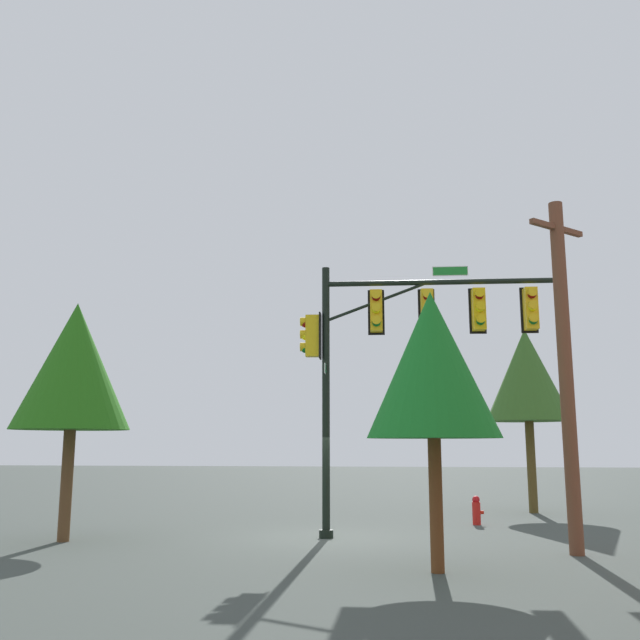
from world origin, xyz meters
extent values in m
plane|color=#3E4540|center=(0.00, 0.00, 0.00)|extent=(120.00, 120.00, 0.00)
cylinder|color=black|center=(0.00, 0.00, 3.50)|extent=(0.20, 0.20, 7.00)
cylinder|color=black|center=(0.00, 0.00, 0.10)|extent=(0.36, 0.36, 0.20)
cylinder|color=black|center=(3.01, 0.13, 6.55)|extent=(6.02, 0.39, 0.14)
cylinder|color=black|center=(1.35, 0.06, 6.05)|extent=(2.74, 0.20, 1.08)
cube|color=gold|center=(1.34, 0.06, 5.80)|extent=(0.34, 0.37, 1.10)
cube|color=black|center=(1.33, 0.26, 5.80)|extent=(0.44, 0.06, 1.22)
sphere|color=maroon|center=(1.34, -0.14, 6.14)|extent=(0.22, 0.22, 0.22)
cylinder|color=gold|center=(1.35, -0.20, 6.19)|extent=(0.24, 0.15, 0.23)
sphere|color=#FFFC14|center=(1.34, -0.14, 5.80)|extent=(0.22, 0.22, 0.22)
cylinder|color=gold|center=(1.35, -0.20, 5.85)|extent=(0.24, 0.15, 0.23)
sphere|color=#0B621E|center=(1.34, -0.14, 5.46)|extent=(0.22, 0.22, 0.22)
cylinder|color=gold|center=(1.35, -0.20, 5.51)|extent=(0.24, 0.15, 0.23)
cube|color=yellow|center=(2.67, 0.11, 5.80)|extent=(0.34, 0.38, 1.10)
cube|color=black|center=(2.66, 0.31, 5.80)|extent=(0.44, 0.06, 1.22)
sphere|color=maroon|center=(2.68, -0.09, 6.14)|extent=(0.22, 0.22, 0.22)
cylinder|color=yellow|center=(2.68, -0.15, 6.19)|extent=(0.24, 0.15, 0.23)
sphere|color=#FFFC14|center=(2.68, -0.09, 5.80)|extent=(0.22, 0.22, 0.22)
cylinder|color=yellow|center=(2.68, -0.15, 5.85)|extent=(0.24, 0.15, 0.23)
sphere|color=#0B621E|center=(2.68, -0.09, 5.46)|extent=(0.22, 0.22, 0.22)
cylinder|color=yellow|center=(2.68, -0.15, 5.51)|extent=(0.24, 0.15, 0.23)
cube|color=yellow|center=(4.01, 0.17, 5.80)|extent=(0.34, 0.38, 1.10)
cube|color=black|center=(3.99, 0.37, 5.80)|extent=(0.44, 0.07, 1.22)
sphere|color=maroon|center=(4.02, -0.03, 6.14)|extent=(0.22, 0.22, 0.22)
cylinder|color=yellow|center=(4.02, -0.09, 6.19)|extent=(0.24, 0.16, 0.23)
sphere|color=#FFFC14|center=(4.02, -0.03, 5.80)|extent=(0.22, 0.22, 0.22)
cylinder|color=yellow|center=(4.02, -0.09, 5.85)|extent=(0.24, 0.16, 0.23)
sphere|color=#0B621E|center=(4.02, -0.03, 5.46)|extent=(0.22, 0.22, 0.22)
cylinder|color=yellow|center=(4.02, -0.09, 5.51)|extent=(0.24, 0.16, 0.23)
cube|color=yellow|center=(5.34, 0.23, 5.80)|extent=(0.34, 0.38, 1.10)
cube|color=black|center=(5.33, 0.43, 5.80)|extent=(0.44, 0.07, 1.22)
sphere|color=maroon|center=(5.36, 0.03, 6.14)|extent=(0.22, 0.22, 0.22)
cylinder|color=yellow|center=(5.36, -0.03, 6.19)|extent=(0.24, 0.15, 0.23)
sphere|color=#FFFC14|center=(5.36, 0.03, 5.80)|extent=(0.22, 0.22, 0.22)
cylinder|color=yellow|center=(5.36, -0.03, 5.85)|extent=(0.24, 0.15, 0.23)
sphere|color=#0B621E|center=(5.36, 0.03, 5.46)|extent=(0.22, 0.22, 0.22)
cylinder|color=yellow|center=(5.36, -0.03, 5.51)|extent=(0.24, 0.15, 0.23)
cube|color=gold|center=(-0.35, -0.01, 5.15)|extent=(0.37, 0.33, 1.10)
cube|color=black|center=(-0.15, -0.01, 5.15)|extent=(0.06, 0.44, 1.22)
sphere|color=maroon|center=(-0.55, -0.02, 5.49)|extent=(0.22, 0.22, 0.22)
cylinder|color=gold|center=(-0.61, -0.03, 5.54)|extent=(0.15, 0.24, 0.23)
sphere|color=#FFFC14|center=(-0.55, -0.02, 5.15)|extent=(0.22, 0.22, 0.22)
cylinder|color=gold|center=(-0.61, -0.03, 5.20)|extent=(0.15, 0.24, 0.23)
sphere|color=#0B621E|center=(-0.55, -0.02, 4.81)|extent=(0.22, 0.22, 0.22)
cylinder|color=gold|center=(-0.61, -0.03, 4.86)|extent=(0.15, 0.24, 0.23)
cube|color=white|center=(3.31, 0.14, 6.85)|extent=(0.94, 0.06, 0.26)
cube|color=#1B7F2A|center=(3.31, 0.14, 6.85)|extent=(0.90, 0.07, 0.22)
cube|color=white|center=(0.00, 0.00, 4.25)|extent=(0.06, 0.94, 0.26)
cube|color=#176C36|center=(0.00, 0.00, 4.25)|extent=(0.07, 0.90, 0.22)
cylinder|color=brown|center=(5.60, -2.12, 3.91)|extent=(0.31, 0.31, 7.83)
cube|color=brown|center=(5.60, -2.12, 7.23)|extent=(1.42, 1.29, 0.12)
cylinder|color=red|center=(4.06, 3.47, 0.33)|extent=(0.24, 0.24, 0.65)
sphere|color=red|center=(4.06, 3.47, 0.72)|extent=(0.22, 0.22, 0.22)
cylinder|color=red|center=(4.21, 3.47, 0.36)|extent=(0.12, 0.10, 0.10)
cylinder|color=brown|center=(2.57, -4.57, 1.21)|extent=(0.25, 0.25, 2.43)
cone|color=#1B7927|center=(2.57, -4.57, 3.85)|extent=(2.55, 2.55, 2.83)
cylinder|color=#52421E|center=(6.38, 7.42, 1.57)|extent=(0.31, 0.31, 3.14)
cone|color=#366325|center=(6.38, 7.42, 4.79)|extent=(2.97, 2.97, 3.30)
cylinder|color=brown|center=(-6.25, -1.43, 1.34)|extent=(0.29, 0.29, 2.68)
cone|color=#276C17|center=(-6.25, -1.43, 4.29)|extent=(2.89, 2.89, 3.21)
camera|label=1|loc=(2.03, -18.06, 2.29)|focal=39.09mm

